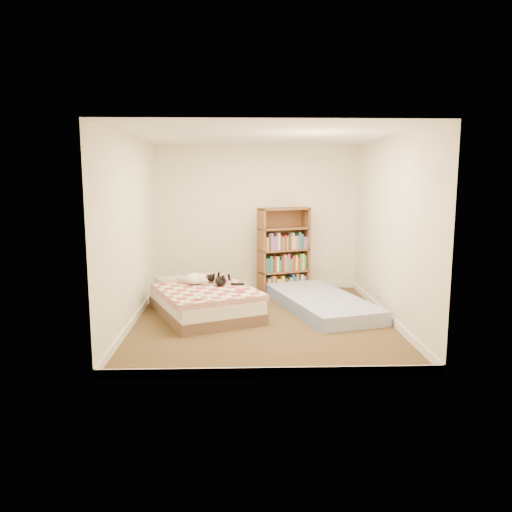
{
  "coord_description": "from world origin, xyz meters",
  "views": [
    {
      "loc": [
        -0.32,
        -6.69,
        1.98
      ],
      "look_at": [
        -0.07,
        0.3,
        0.85
      ],
      "focal_mm": 35.0,
      "sensor_mm": 36.0,
      "label": 1
    }
  ],
  "objects_px": {
    "bed": "(205,300)",
    "black_cat": "(221,280)",
    "white_dog": "(195,279)",
    "floor_mattress": "(321,302)",
    "bookshelf": "(284,261)"
  },
  "relations": [
    {
      "from": "floor_mattress",
      "to": "white_dog",
      "type": "height_order",
      "value": "white_dog"
    },
    {
      "from": "bed",
      "to": "floor_mattress",
      "type": "distance_m",
      "value": 1.74
    },
    {
      "from": "bed",
      "to": "bookshelf",
      "type": "bearing_deg",
      "value": 24.34
    },
    {
      "from": "floor_mattress",
      "to": "black_cat",
      "type": "distance_m",
      "value": 1.54
    },
    {
      "from": "floor_mattress",
      "to": "black_cat",
      "type": "height_order",
      "value": "black_cat"
    },
    {
      "from": "white_dog",
      "to": "floor_mattress",
      "type": "bearing_deg",
      "value": -4.33
    },
    {
      "from": "bed",
      "to": "white_dog",
      "type": "distance_m",
      "value": 0.36
    },
    {
      "from": "bed",
      "to": "bookshelf",
      "type": "distance_m",
      "value": 1.9
    },
    {
      "from": "bookshelf",
      "to": "floor_mattress",
      "type": "bearing_deg",
      "value": -88.74
    },
    {
      "from": "bed",
      "to": "floor_mattress",
      "type": "xyz_separation_m",
      "value": [
        1.72,
        0.24,
        -0.11
      ]
    },
    {
      "from": "black_cat",
      "to": "white_dog",
      "type": "distance_m",
      "value": 0.38
    },
    {
      "from": "bed",
      "to": "black_cat",
      "type": "distance_m",
      "value": 0.38
    },
    {
      "from": "white_dog",
      "to": "black_cat",
      "type": "bearing_deg",
      "value": -9.83
    },
    {
      "from": "bed",
      "to": "white_dog",
      "type": "xyz_separation_m",
      "value": [
        -0.14,
        0.18,
        0.28
      ]
    },
    {
      "from": "bed",
      "to": "white_dog",
      "type": "relative_size",
      "value": 5.64
    }
  ]
}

